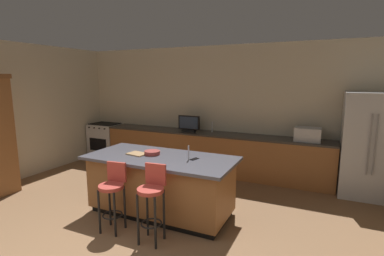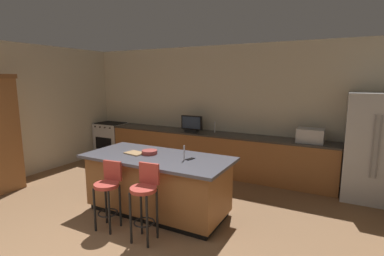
# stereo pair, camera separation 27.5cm
# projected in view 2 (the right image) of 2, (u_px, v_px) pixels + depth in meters

# --- Properties ---
(wall_back) EXTENTS (7.48, 0.12, 2.83)m
(wall_back) POSITION_uv_depth(u_px,v_px,m) (221.00, 109.00, 6.61)
(wall_back) COLOR beige
(wall_back) RESTS_ON ground_plane
(wall_left) EXTENTS (0.12, 5.08, 2.83)m
(wall_left) POSITION_uv_depth(u_px,v_px,m) (27.00, 111.00, 6.19)
(wall_left) COLOR beige
(wall_left) RESTS_ON ground_plane
(counter_back) EXTENTS (5.18, 0.62, 0.90)m
(counter_back) POSITION_uv_depth(u_px,v_px,m) (212.00, 153.00, 6.46)
(counter_back) COLOR brown
(counter_back) RESTS_ON ground_plane
(kitchen_island) EXTENTS (2.31, 1.07, 0.91)m
(kitchen_island) POSITION_uv_depth(u_px,v_px,m) (157.00, 184.00, 4.51)
(kitchen_island) COLOR black
(kitchen_island) RESTS_ON ground_plane
(refrigerator) EXTENTS (0.88, 0.80, 1.86)m
(refrigerator) POSITION_uv_depth(u_px,v_px,m) (373.00, 147.00, 4.92)
(refrigerator) COLOR #B7BABF
(refrigerator) RESTS_ON ground_plane
(range_oven) EXTENTS (0.78, 0.63, 0.92)m
(range_oven) POSITION_uv_depth(u_px,v_px,m) (112.00, 140.00, 7.83)
(range_oven) COLOR #B7BABF
(range_oven) RESTS_ON ground_plane
(microwave) EXTENTS (0.48, 0.36, 0.26)m
(microwave) POSITION_uv_depth(u_px,v_px,m) (310.00, 135.00, 5.43)
(microwave) COLOR #B7BABF
(microwave) RESTS_ON counter_back
(tv_monitor) EXTENTS (0.51, 0.16, 0.37)m
(tv_monitor) POSITION_uv_depth(u_px,v_px,m) (192.00, 124.00, 6.54)
(tv_monitor) COLOR black
(tv_monitor) RESTS_ON counter_back
(sink_faucet_back) EXTENTS (0.02, 0.02, 0.24)m
(sink_faucet_back) POSITION_uv_depth(u_px,v_px,m) (215.00, 127.00, 6.44)
(sink_faucet_back) COLOR #B2B2B7
(sink_faucet_back) RESTS_ON counter_back
(sink_faucet_island) EXTENTS (0.02, 0.02, 0.22)m
(sink_faucet_island) POSITION_uv_depth(u_px,v_px,m) (184.00, 153.00, 4.19)
(sink_faucet_island) COLOR #B2B2B7
(sink_faucet_island) RESTS_ON kitchen_island
(bar_stool_left) EXTENTS (0.34, 0.35, 0.95)m
(bar_stool_left) POSITION_uv_depth(u_px,v_px,m) (108.00, 190.00, 4.01)
(bar_stool_left) COLOR #B23D33
(bar_stool_left) RESTS_ON ground_plane
(bar_stool_right) EXTENTS (0.34, 0.35, 1.01)m
(bar_stool_right) POSITION_uv_depth(u_px,v_px,m) (145.00, 195.00, 3.69)
(bar_stool_right) COLOR #B23D33
(bar_stool_right) RESTS_ON ground_plane
(fruit_bowl) EXTENTS (0.24, 0.24, 0.06)m
(fruit_bowl) POSITION_uv_depth(u_px,v_px,m) (150.00, 152.00, 4.55)
(fruit_bowl) COLOR #993833
(fruit_bowl) RESTS_ON kitchen_island
(cell_phone) EXTENTS (0.11, 0.16, 0.01)m
(cell_phone) POSITION_uv_depth(u_px,v_px,m) (190.00, 159.00, 4.26)
(cell_phone) COLOR black
(cell_phone) RESTS_ON kitchen_island
(cutting_board) EXTENTS (0.33, 0.26, 0.02)m
(cutting_board) POSITION_uv_depth(u_px,v_px,m) (135.00, 153.00, 4.58)
(cutting_board) COLOR #A87F51
(cutting_board) RESTS_ON kitchen_island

